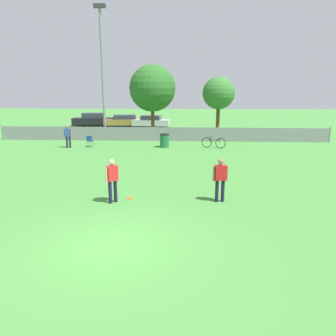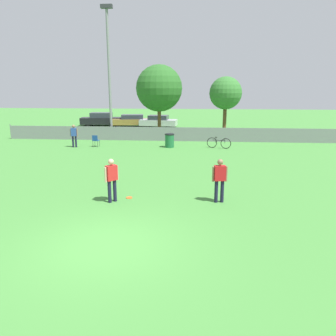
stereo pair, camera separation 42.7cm
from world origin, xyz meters
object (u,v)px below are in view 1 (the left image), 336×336
bicycle_sideline (214,143)px  parked_car_tan (125,121)px  light_pole (102,64)px  trash_bin (164,141)px  folding_chair_sideline (90,140)px  tree_near_pole (152,88)px  parked_car_silver (151,121)px  player_thrower_red (112,178)px  frisbee_disc (130,198)px  spectator_in_blue (68,135)px  parked_car_dark (94,120)px  player_defender_red (220,177)px  tree_far_right (219,93)px

bicycle_sideline → parked_car_tan: bearing=140.9°
light_pole → trash_bin: light_pole is taller
folding_chair_sideline → trash_bin: size_ratio=0.86×
tree_near_pole → trash_bin: 7.66m
light_pole → parked_car_silver: (2.86, 8.67, -5.26)m
player_thrower_red → frisbee_disc: 1.16m
spectator_in_blue → frisbee_disc: size_ratio=6.51×
parked_car_dark → tree_near_pole: bearing=-49.7°
light_pole → trash_bin: bearing=-33.9°
light_pole → player_defender_red: light_pole is taller
player_thrower_red → spectator_in_blue: player_thrower_red is taller
spectator_in_blue → folding_chair_sideline: (1.45, 0.31, -0.42)m
tree_far_right → spectator_in_blue: tree_far_right is taller
player_defender_red → bicycle_sideline: 11.35m
bicycle_sideline → trash_bin: bearing=-163.9°
frisbee_disc → parked_car_silver: parked_car_silver is taller
player_defender_red → bicycle_sideline: size_ratio=0.98×
light_pole → bicycle_sideline: bearing=-22.1°
parked_car_silver → spectator_in_blue: bearing=-105.3°
light_pole → parked_car_silver: 10.54m
tree_near_pole → parked_car_silver: bearing=97.6°
light_pole → bicycle_sideline: size_ratio=6.17×
light_pole → player_thrower_red: 16.37m
bicycle_sideline → spectator_in_blue: bearing=-160.3°
player_defender_red → folding_chair_sideline: bearing=117.0°
tree_near_pole → trash_bin: (1.49, -6.60, -3.60)m
trash_bin → parked_car_dark: (-8.77, 13.18, 0.21)m
folding_chair_sideline → bicycle_sideline: size_ratio=0.51×
frisbee_disc → parked_car_tan: bearing=100.8°
parked_car_silver → frisbee_disc: bearing=-81.6°
tree_far_right → tree_near_pole: bearing=179.5°
tree_far_right → parked_car_tan: bearing=146.9°
light_pole → tree_near_pole: 5.14m
light_pole → folding_chair_sideline: bearing=-93.5°
trash_bin → parked_car_silver: 12.29m
light_pole → parked_car_silver: size_ratio=2.54×
spectator_in_blue → tree_far_right: bearing=-151.7°
player_thrower_red → parked_car_dark: player_thrower_red is taller
tree_near_pole → player_thrower_red: size_ratio=3.78×
light_pole → trash_bin: 8.18m
parked_car_silver → player_thrower_red: bearing=-83.0°
player_thrower_red → trash_bin: bearing=39.9°
tree_near_pole → bicycle_sideline: size_ratio=3.70×
tree_near_pole → tree_far_right: tree_near_pole is taller
folding_chair_sideline → parked_car_tan: (0.12, 13.00, 0.15)m
folding_chair_sideline → bicycle_sideline: folding_chair_sideline is taller
player_defender_red → parked_car_tan: bearing=99.3°
player_thrower_red → spectator_in_blue: bearing=72.2°
tree_far_right → parked_car_silver: tree_far_right is taller
light_pole → trash_bin: (5.08, -3.42, -5.43)m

